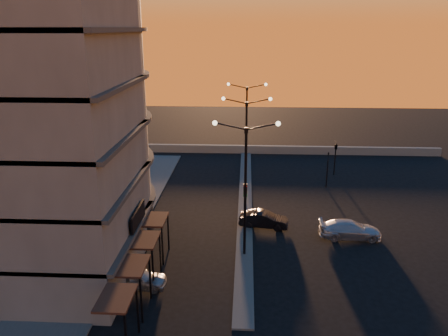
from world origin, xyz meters
TOP-DOWN VIEW (x-y plane):
  - ground at (0.00, 0.00)m, footprint 120.00×120.00m
  - sidewalk_west at (-10.50, 4.00)m, footprint 5.00×40.00m
  - median at (0.00, 10.00)m, footprint 1.20×36.00m
  - parapet at (2.00, 26.00)m, footprint 44.00×0.50m
  - building at (-14.00, 0.03)m, footprint 14.35×17.08m
  - streetlamp_near at (0.00, 0.00)m, footprint 4.32×0.32m
  - streetlamp_mid at (0.00, 10.00)m, footprint 4.32×0.32m
  - streetlamp_far at (0.00, 20.00)m, footprint 4.32×0.32m
  - traffic_light_main at (0.00, 2.87)m, footprint 0.28×0.44m
  - signal_east_a at (8.00, 14.00)m, footprint 0.13×0.16m
  - signal_east_b at (9.50, 18.00)m, footprint 0.42×1.99m
  - car_hatchback at (-6.50, -4.31)m, footprint 3.63×1.47m
  - car_sedan at (1.50, 4.62)m, footprint 4.01×1.89m
  - car_wagon at (7.91, 3.08)m, footprint 4.62×1.88m

SIDE VIEW (x-z plane):
  - ground at x=0.00m, z-range 0.00..0.00m
  - sidewalk_west at x=-10.50m, z-range 0.00..0.12m
  - median at x=0.00m, z-range 0.00..0.12m
  - parapet at x=2.00m, z-range 0.00..1.00m
  - car_hatchback at x=-6.50m, z-range 0.00..1.23m
  - car_sedan at x=1.50m, z-range 0.00..1.27m
  - car_wagon at x=7.91m, z-range 0.00..1.34m
  - signal_east_a at x=8.00m, z-range 0.13..3.73m
  - traffic_light_main at x=0.00m, z-range 0.76..5.01m
  - signal_east_b at x=9.50m, z-range 1.30..4.90m
  - streetlamp_near at x=0.00m, z-range 0.84..10.35m
  - streetlamp_mid at x=0.00m, z-range 0.84..10.35m
  - streetlamp_far at x=0.00m, z-range 0.84..10.35m
  - building at x=-14.00m, z-range -0.59..24.41m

